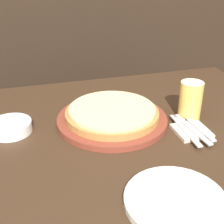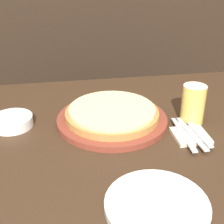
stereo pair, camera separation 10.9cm
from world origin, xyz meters
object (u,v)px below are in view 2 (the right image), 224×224
(fork, at_px, (184,134))
(spoon, at_px, (198,133))
(side_bowl, at_px, (12,121))
(dinner_knife, at_px, (191,133))
(dinner_plate, at_px, (157,205))
(pizza_on_board, at_px, (112,116))
(beer_glass, at_px, (193,103))

(fork, distance_m, spoon, 0.05)
(side_bowl, bearing_deg, dinner_knife, -16.40)
(dinner_knife, bearing_deg, fork, 180.00)
(dinner_plate, height_order, spoon, dinner_plate)
(dinner_plate, relative_size, dinner_knife, 1.17)
(dinner_knife, height_order, spoon, same)
(spoon, bearing_deg, side_bowl, 164.25)
(pizza_on_board, height_order, dinner_plate, pizza_on_board)
(dinner_plate, bearing_deg, fork, 58.59)
(pizza_on_board, distance_m, dinner_knife, 0.28)
(pizza_on_board, distance_m, side_bowl, 0.35)
(beer_glass, bearing_deg, pizza_on_board, 171.02)
(side_bowl, bearing_deg, dinner_plate, -50.39)
(dinner_knife, bearing_deg, pizza_on_board, 148.87)
(dinner_plate, distance_m, dinner_knife, 0.35)
(beer_glass, height_order, fork, beer_glass)
(pizza_on_board, height_order, spoon, pizza_on_board)
(dinner_plate, xyz_separation_m, spoon, (0.23, 0.29, 0.01))
(side_bowl, xyz_separation_m, spoon, (0.61, -0.17, -0.00))
(pizza_on_board, xyz_separation_m, dinner_knife, (0.24, -0.14, -0.01))
(beer_glass, distance_m, dinner_knife, 0.12)
(beer_glass, height_order, spoon, beer_glass)
(beer_glass, xyz_separation_m, dinner_plate, (-0.24, -0.39, -0.07))
(beer_glass, relative_size, dinner_plate, 0.55)
(side_bowl, relative_size, spoon, 0.78)
(dinner_plate, height_order, side_bowl, side_bowl)
(side_bowl, bearing_deg, spoon, -15.75)
(beer_glass, height_order, dinner_plate, beer_glass)
(beer_glass, relative_size, spoon, 0.77)
(side_bowl, bearing_deg, pizza_on_board, -4.69)
(pizza_on_board, relative_size, spoon, 2.16)
(pizza_on_board, xyz_separation_m, beer_glass, (0.28, -0.04, 0.05))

